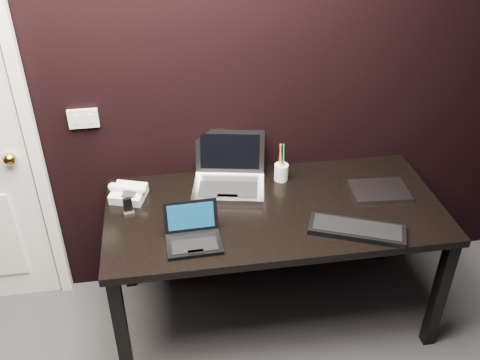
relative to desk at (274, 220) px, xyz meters
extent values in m
plane|color=black|center=(-0.30, 0.40, 0.64)|extent=(4.00, 0.00, 4.00)
cube|color=white|center=(-1.18, 0.37, 0.36)|extent=(0.06, 0.05, 2.11)
sphere|color=gold|center=(-1.30, 0.33, 0.29)|extent=(0.07, 0.07, 0.07)
cube|color=silver|center=(-0.92, 0.39, 0.46)|extent=(0.15, 0.02, 0.10)
cube|color=silver|center=(-0.95, 0.38, 0.46)|extent=(0.03, 0.01, 0.05)
cube|color=silver|center=(-0.88, 0.38, 0.46)|extent=(0.03, 0.01, 0.05)
cube|color=black|center=(0.00, 0.00, 0.06)|extent=(1.70, 0.80, 0.04)
cube|color=black|center=(-0.80, -0.35, -0.31)|extent=(0.06, 0.06, 0.70)
cube|color=black|center=(0.80, -0.35, -0.31)|extent=(0.06, 0.06, 0.70)
cube|color=black|center=(-0.80, 0.35, -0.31)|extent=(0.06, 0.06, 0.70)
cube|color=black|center=(0.80, 0.35, -0.31)|extent=(0.06, 0.06, 0.70)
cube|color=black|center=(-0.43, -0.23, 0.09)|extent=(0.26, 0.18, 0.02)
cube|color=black|center=(-0.43, -0.26, 0.10)|extent=(0.21, 0.10, 0.00)
cube|color=black|center=(-0.43, -0.30, 0.10)|extent=(0.07, 0.03, 0.00)
cube|color=black|center=(-0.43, -0.12, 0.17)|extent=(0.25, 0.06, 0.15)
cube|color=#092B48|center=(-0.43, -0.13, 0.17)|extent=(0.22, 0.05, 0.12)
cube|color=#9FA0A5|center=(-0.21, 0.19, 0.09)|extent=(0.42, 0.34, 0.03)
cube|color=black|center=(-0.22, 0.16, 0.11)|extent=(0.33, 0.20, 0.00)
cube|color=#95959B|center=(-0.23, 0.09, 0.11)|extent=(0.11, 0.06, 0.00)
cube|color=gray|center=(-0.18, 0.35, 0.22)|extent=(0.38, 0.14, 0.23)
cube|color=black|center=(-0.18, 0.35, 0.22)|extent=(0.33, 0.11, 0.19)
cube|color=black|center=(0.34, -0.25, 0.09)|extent=(0.48, 0.32, 0.03)
cube|color=black|center=(0.34, -0.25, 0.11)|extent=(0.43, 0.27, 0.00)
cube|color=#97989D|center=(0.57, 0.05, 0.09)|extent=(0.31, 0.23, 0.02)
cube|color=white|center=(-0.73, 0.19, 0.11)|extent=(0.21, 0.20, 0.07)
cylinder|color=white|center=(-0.73, 0.19, 0.15)|extent=(0.16, 0.08, 0.03)
sphere|color=silver|center=(-0.81, 0.21, 0.15)|extent=(0.06, 0.06, 0.05)
sphere|color=white|center=(-0.66, 0.16, 0.15)|extent=(0.06, 0.06, 0.05)
cube|color=black|center=(-0.73, 0.15, 0.14)|extent=(0.08, 0.06, 0.01)
cube|color=black|center=(-0.73, 0.06, 0.12)|extent=(0.05, 0.03, 0.09)
cube|color=black|center=(-0.73, 0.05, 0.09)|extent=(0.06, 0.05, 0.02)
cylinder|color=silver|center=(0.09, 0.25, 0.12)|extent=(0.09, 0.09, 0.09)
cylinder|color=#C33E12|center=(0.08, 0.26, 0.23)|extent=(0.01, 0.03, 0.14)
cylinder|color=#279145|center=(0.09, 0.24, 0.23)|extent=(0.01, 0.02, 0.14)
cylinder|color=black|center=(0.09, 0.26, 0.23)|extent=(0.01, 0.02, 0.14)
cylinder|color=orange|center=(0.08, 0.24, 0.23)|extent=(0.01, 0.04, 0.14)
camera|label=1|loc=(-0.51, -2.13, 1.68)|focal=40.00mm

